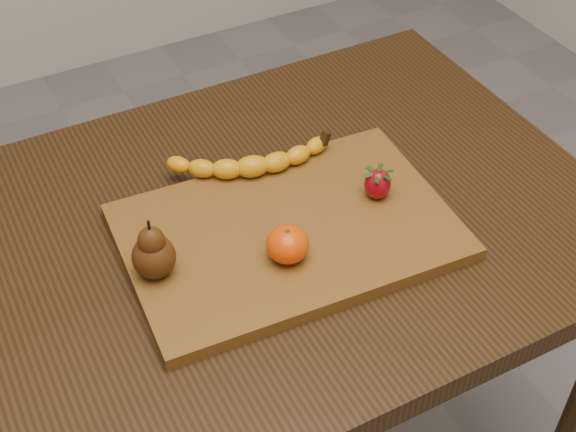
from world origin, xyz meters
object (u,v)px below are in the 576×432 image
table (261,269)px  pear (152,248)px  cutting_board (288,232)px  mandarin (288,244)px

table → pear: pear is taller
cutting_board → table: bearing=118.9°
table → cutting_board: size_ratio=2.22×
table → pear: size_ratio=11.25×
pear → table: bearing=13.6°
table → cutting_board: bearing=-64.7°
cutting_board → pear: size_ratio=5.06×
table → mandarin: mandarin is taller
table → mandarin: bearing=-93.9°
pear → mandarin: bearing=-19.0°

